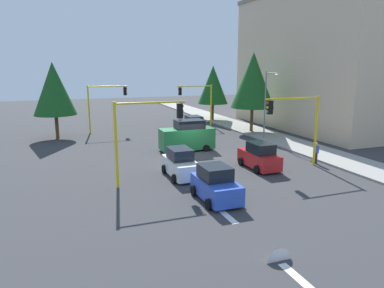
% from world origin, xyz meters
% --- Properties ---
extents(ground_plane, '(120.00, 120.00, 0.00)m').
position_xyz_m(ground_plane, '(0.00, 0.00, 0.00)').
color(ground_plane, '#353538').
extents(sidewalk_kerb, '(80.00, 4.00, 0.15)m').
position_xyz_m(sidewalk_kerb, '(-5.00, 10.50, 0.07)').
color(sidewalk_kerb, gray).
rests_on(sidewalk_kerb, ground).
extents(lane_arrow_near, '(2.40, 1.10, 1.10)m').
position_xyz_m(lane_arrow_near, '(11.51, -3.00, 0.01)').
color(lane_arrow_near, silver).
rests_on(lane_arrow_near, ground).
extents(lane_arrow_mid, '(2.40, 1.10, 1.10)m').
position_xyz_m(lane_arrow_mid, '(17.51, -3.00, 0.01)').
color(lane_arrow_mid, silver).
rests_on(lane_arrow_mid, ground).
extents(apartment_block, '(22.84, 9.30, 16.28)m').
position_xyz_m(apartment_block, '(-8.29, 18.50, 8.15)').
color(apartment_block, beige).
rests_on(apartment_block, ground).
extents(traffic_signal_far_right, '(0.36, 4.59, 5.39)m').
position_xyz_m(traffic_signal_far_right, '(-14.00, -5.65, 3.83)').
color(traffic_signal_far_right, yellow).
rests_on(traffic_signal_far_right, ground).
extents(traffic_signal_near_right, '(0.36, 4.59, 5.38)m').
position_xyz_m(traffic_signal_near_right, '(6.00, -5.65, 3.82)').
color(traffic_signal_near_right, yellow).
rests_on(traffic_signal_near_right, ground).
extents(traffic_signal_near_left, '(0.36, 4.59, 5.34)m').
position_xyz_m(traffic_signal_near_left, '(6.00, 5.64, 3.79)').
color(traffic_signal_near_left, yellow).
rests_on(traffic_signal_near_left, ground).
extents(traffic_signal_far_left, '(0.36, 4.59, 5.22)m').
position_xyz_m(traffic_signal_far_left, '(-14.00, 5.62, 3.71)').
color(traffic_signal_far_left, yellow).
rests_on(traffic_signal_far_left, ground).
extents(street_lamp_curbside, '(2.15, 0.28, 7.00)m').
position_xyz_m(street_lamp_curbside, '(-3.61, 9.20, 4.35)').
color(street_lamp_curbside, slate).
rests_on(street_lamp_curbside, ground).
extents(tree_opposite_side, '(4.33, 4.33, 7.92)m').
position_xyz_m(tree_opposite_side, '(-12.00, -11.00, 5.20)').
color(tree_opposite_side, brown).
rests_on(tree_opposite_side, ground).
extents(tree_roadside_far, '(4.14, 4.14, 7.57)m').
position_xyz_m(tree_roadside_far, '(-18.00, 9.50, 4.96)').
color(tree_roadside_far, brown).
rests_on(tree_roadside_far, ground).
extents(tree_roadside_mid, '(4.91, 4.91, 9.01)m').
position_xyz_m(tree_roadside_mid, '(-8.00, 10.00, 5.93)').
color(tree_roadside_mid, brown).
rests_on(tree_roadside_mid, ground).
extents(delivery_van_green, '(2.22, 4.80, 2.77)m').
position_xyz_m(delivery_van_green, '(-2.00, 0.00, 1.28)').
color(delivery_van_green, '#1E7238').
rests_on(delivery_van_green, ground).
extents(car_blue, '(3.65, 2.06, 1.98)m').
position_xyz_m(car_blue, '(10.13, -2.63, 0.90)').
color(car_blue, blue).
rests_on(car_blue, ground).
extents(car_black, '(3.97, 2.08, 1.98)m').
position_xyz_m(car_black, '(-9.93, 3.58, 0.90)').
color(car_black, black).
rests_on(car_black, ground).
extents(car_white, '(3.88, 1.92, 1.98)m').
position_xyz_m(car_white, '(5.25, -3.08, 0.90)').
color(car_white, white).
rests_on(car_white, ground).
extents(car_red, '(3.84, 1.93, 1.98)m').
position_xyz_m(car_red, '(5.39, 3.04, 0.90)').
color(car_red, red).
rests_on(car_red, ground).
extents(pedestrian_crossing, '(0.40, 0.24, 1.70)m').
position_xyz_m(pedestrian_crossing, '(5.73, 7.89, 0.91)').
color(pedestrian_crossing, '#262638').
rests_on(pedestrian_crossing, ground).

